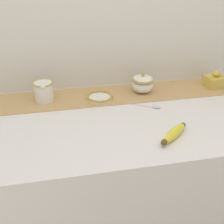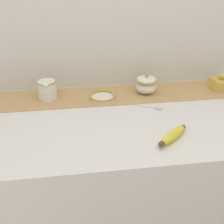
# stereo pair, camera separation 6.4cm
# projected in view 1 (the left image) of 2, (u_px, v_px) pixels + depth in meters

# --- Properties ---
(countertop) EXTENTS (1.44, 0.74, 0.92)m
(countertop) POSITION_uv_depth(u_px,v_px,m) (117.00, 189.00, 1.54)
(countertop) COLOR silver
(countertop) RESTS_ON ground_plane
(back_wall) EXTENTS (2.24, 0.04, 2.40)m
(back_wall) POSITION_uv_depth(u_px,v_px,m) (103.00, 37.00, 1.51)
(back_wall) COLOR silver
(back_wall) RESTS_ON ground_plane
(table_runner) EXTENTS (1.33, 0.25, 0.00)m
(table_runner) POSITION_uv_depth(u_px,v_px,m) (109.00, 95.00, 1.51)
(table_runner) COLOR tan
(table_runner) RESTS_ON countertop
(cream_pitcher) EXTENTS (0.10, 0.12, 0.10)m
(cream_pitcher) POSITION_uv_depth(u_px,v_px,m) (44.00, 91.00, 1.43)
(cream_pitcher) COLOR white
(cream_pitcher) RESTS_ON countertop
(sugar_bowl) EXTENTS (0.12, 0.12, 0.11)m
(sugar_bowl) POSITION_uv_depth(u_px,v_px,m) (143.00, 84.00, 1.52)
(sugar_bowl) COLOR white
(sugar_bowl) RESTS_ON countertop
(small_dish) EXTENTS (0.14, 0.14, 0.02)m
(small_dish) POSITION_uv_depth(u_px,v_px,m) (100.00, 97.00, 1.47)
(small_dish) COLOR white
(small_dish) RESTS_ON countertop
(banana) EXTENTS (0.16, 0.15, 0.04)m
(banana) POSITION_uv_depth(u_px,v_px,m) (174.00, 133.00, 1.15)
(banana) COLOR yellow
(banana) RESTS_ON countertop
(spoon) EXTENTS (0.15, 0.09, 0.01)m
(spoon) POSITION_uv_depth(u_px,v_px,m) (155.00, 107.00, 1.39)
(spoon) COLOR silver
(spoon) RESTS_ON countertop
(gift_box) EXTENTS (0.12, 0.11, 0.09)m
(gift_box) POSITION_uv_depth(u_px,v_px,m) (215.00, 81.00, 1.60)
(gift_box) COLOR gold
(gift_box) RESTS_ON countertop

